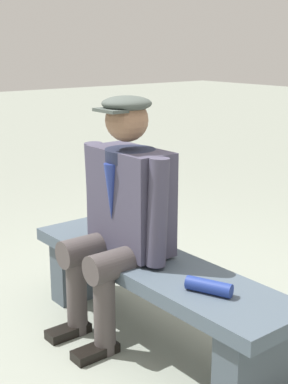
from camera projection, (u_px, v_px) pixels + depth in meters
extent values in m
plane|color=gray|center=(153.00, 340.00, 2.96)|extent=(30.00, 30.00, 0.00)
cube|color=#465462|center=(153.00, 268.00, 2.85)|extent=(1.68, 0.43, 0.07)
cube|color=#434F59|center=(254.00, 365.00, 2.39)|extent=(0.15, 0.37, 0.38)
cube|color=#434F59|center=(83.00, 268.00, 3.42)|extent=(0.15, 0.37, 0.38)
cube|color=#423F53|center=(131.00, 200.00, 2.91)|extent=(0.48, 0.24, 0.54)
cylinder|color=#1E2338|center=(130.00, 155.00, 2.85)|extent=(0.26, 0.26, 0.06)
cone|color=navy|center=(111.00, 192.00, 2.82)|extent=(0.07, 0.07, 0.30)
sphere|color=#8C664C|center=(127.00, 120.00, 2.79)|extent=(0.22, 0.22, 0.22)
ellipsoid|color=#434B47|center=(127.00, 103.00, 2.77)|extent=(0.25, 0.25, 0.08)
cube|color=#434B47|center=(110.00, 110.00, 2.71)|extent=(0.18, 0.10, 0.02)
cylinder|color=#494241|center=(125.00, 261.00, 2.80)|extent=(0.15, 0.42, 0.15)
cylinder|color=#494241|center=(104.00, 311.00, 2.78)|extent=(0.11, 0.11, 0.46)
cube|color=black|center=(95.00, 352.00, 2.80)|extent=(0.10, 0.24, 0.05)
cylinder|color=#423F53|center=(157.00, 213.00, 2.68)|extent=(0.11, 0.13, 0.54)
cylinder|color=#494241|center=(96.00, 247.00, 3.00)|extent=(0.15, 0.42, 0.15)
cylinder|color=#494241|center=(77.00, 293.00, 2.98)|extent=(0.11, 0.11, 0.46)
cube|color=black|center=(68.00, 331.00, 2.99)|extent=(0.10, 0.24, 0.05)
cylinder|color=#423F53|center=(96.00, 190.00, 3.09)|extent=(0.10, 0.12, 0.54)
cylinder|color=navy|center=(209.00, 287.00, 2.47)|extent=(0.22, 0.14, 0.06)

